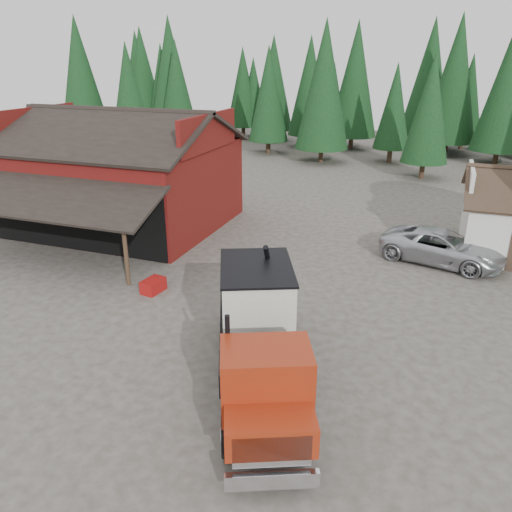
% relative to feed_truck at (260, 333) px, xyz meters
% --- Properties ---
extents(ground, '(120.00, 120.00, 0.00)m').
position_rel_feed_truck_xyz_m(ground, '(-2.71, 2.97, -1.90)').
color(ground, '#433E35').
rests_on(ground, ground).
extents(red_barn, '(12.80, 13.63, 7.18)m').
position_rel_feed_truck_xyz_m(red_barn, '(-13.71, 12.87, 0.79)').
color(red_barn, '#601012').
rests_on(red_barn, ground).
extents(conifer_backdrop, '(76.00, 16.00, 16.00)m').
position_rel_feed_truck_xyz_m(conifer_backdrop, '(-2.71, 44.97, -1.90)').
color(conifer_backdrop, black).
rests_on(conifer_backdrop, ground).
extents(near_pine_a, '(4.40, 4.40, 11.40)m').
position_rel_feed_truck_xyz_m(near_pine_a, '(-24.71, 30.97, 4.49)').
color(near_pine_a, '#382619').
rests_on(near_pine_a, ground).
extents(near_pine_b, '(3.96, 3.96, 10.40)m').
position_rel_feed_truck_xyz_m(near_pine_b, '(3.29, 32.97, 3.99)').
color(near_pine_b, '#382619').
rests_on(near_pine_b, ground).
extents(near_pine_d, '(5.28, 5.28, 13.40)m').
position_rel_feed_truck_xyz_m(near_pine_d, '(-6.71, 36.97, 5.49)').
color(near_pine_d, '#382619').
rests_on(near_pine_d, ground).
extents(feed_truck, '(5.79, 9.21, 4.07)m').
position_rel_feed_truck_xyz_m(feed_truck, '(0.00, 0.00, 0.00)').
color(feed_truck, black).
rests_on(feed_truck, ground).
extents(silver_car, '(6.61, 4.26, 1.69)m').
position_rel_feed_truck_xyz_m(silver_car, '(5.29, 12.97, -1.05)').
color(silver_car, '#B8BAC0').
rests_on(silver_car, ground).
extents(equip_box, '(0.84, 1.18, 0.60)m').
position_rel_feed_truck_xyz_m(equip_box, '(-6.84, 4.82, -1.60)').
color(equip_box, maroon).
rests_on(equip_box, ground).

